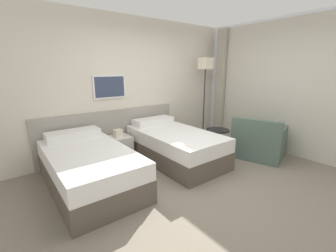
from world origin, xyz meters
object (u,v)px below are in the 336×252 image
Objects in this scene: side_table at (218,136)px; armchair at (259,143)px; floor_lamp at (205,71)px; nightstand at (119,147)px; bed_near_door at (89,167)px; bed_near_window at (174,145)px.

armchair is at bearing -55.04° from side_table.
nightstand is at bearing 177.04° from floor_lamp.
nightstand is at bearing 37.38° from armchair.
bed_near_door is 0.99× the size of floor_lamp.
armchair is (0.46, -0.66, -0.07)m from side_table.
bed_near_window is at bearing -156.75° from floor_lamp.
side_table is (2.60, -0.20, 0.05)m from bed_near_door.
bed_near_window is 4.00× the size of side_table.
floor_lamp is 1.76× the size of armchair.
bed_near_door is 4.00× the size of side_table.
side_table is at bearing -11.63° from bed_near_window.
bed_near_window is 0.99× the size of floor_lamp.
floor_lamp is at bearing -2.96° from nightstand.
nightstand is at bearing 138.70° from bed_near_window.
bed_near_window is at bearing 168.37° from side_table.
bed_near_window is (1.62, 0.00, 0.00)m from bed_near_door.
floor_lamp is at bearing 23.25° from bed_near_window.
armchair reaches higher than bed_near_window.
nightstand is 1.20× the size of side_table.
nightstand is at bearing 153.05° from side_table.
side_table is (1.80, -0.91, 0.11)m from nightstand.
bed_near_door is 3.18m from armchair.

